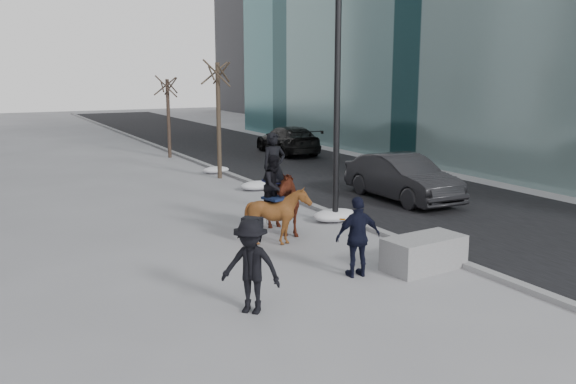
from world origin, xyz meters
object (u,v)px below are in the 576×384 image
car_near (402,178)px  mounted_left (276,196)px  planter (424,253)px  mounted_right (277,209)px

car_near → mounted_left: (-5.71, -1.79, 0.23)m
planter → mounted_left: size_ratio=0.67×
car_near → mounted_right: size_ratio=2.09×
mounted_right → mounted_left: bearing=64.4°
planter → car_near: (4.22, 6.16, 0.42)m
car_near → mounted_left: size_ratio=1.74×
car_near → mounted_right: 6.82m
planter → car_near: 7.47m
planter → car_near: bearing=55.6°
planter → car_near: size_ratio=0.39×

